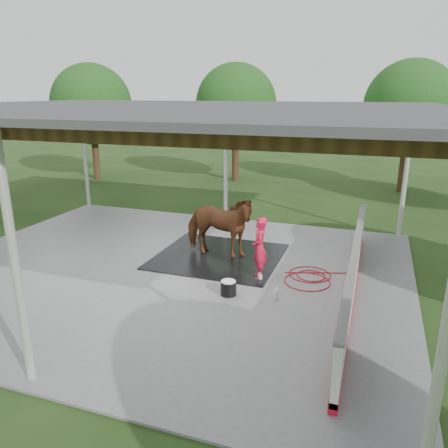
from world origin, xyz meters
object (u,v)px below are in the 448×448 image
(horse, at_px, (218,226))
(wash_bucket, at_px, (228,288))
(handler, at_px, (259,248))
(dasher_board, at_px, (354,273))

(horse, height_order, wash_bucket, horse)
(wash_bucket, bearing_deg, horse, 115.35)
(horse, bearing_deg, wash_bucket, -152.25)
(horse, height_order, handler, horse)
(dasher_board, xyz_separation_m, handler, (-2.21, 0.28, 0.22))
(dasher_board, distance_m, horse, 3.85)
(dasher_board, relative_size, handler, 5.25)
(horse, distance_m, wash_bucket, 2.47)
(handler, bearing_deg, horse, -141.73)
(handler, height_order, wash_bucket, handler)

